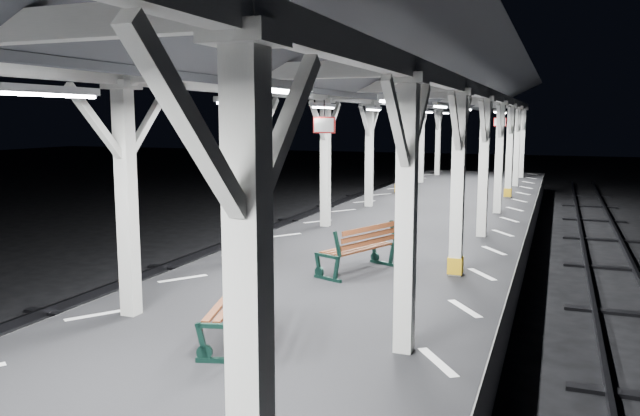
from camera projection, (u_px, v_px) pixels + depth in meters
The scene contains 8 objects.
ground at pixel (312, 351), 10.27m from camera, with size 120.00×120.00×0.00m, color black.
platform at pixel (312, 322), 10.20m from camera, with size 6.00×50.00×1.00m, color black.
hazard_stripes_left at pixel (183, 279), 11.00m from camera, with size 1.00×48.00×0.01m, color silver.
hazard_stripes_right at pixel (465, 309), 9.26m from camera, with size 1.00×48.00×0.01m, color silver.
track_left at pixel (71, 313), 12.03m from camera, with size 2.20×60.00×0.16m.
canopy at pixel (311, 69), 9.60m from camera, with size 5.40×49.00×4.65m.
bench_near at pixel (245, 301), 7.94m from camera, with size 1.07×1.83×0.93m.
bench_mid at pixel (361, 247), 11.34m from camera, with size 1.18×1.77×0.90m.
Camera 1 is at (3.64, -9.13, 3.80)m, focal length 35.00 mm.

